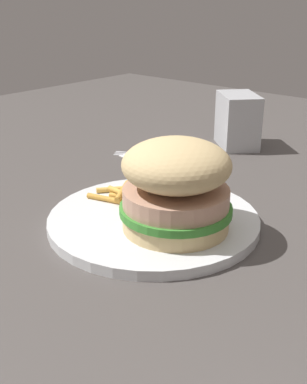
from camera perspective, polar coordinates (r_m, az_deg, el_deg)
ground_plane at (r=0.60m, az=-0.15°, el=-3.01°), size 1.60×1.60×0.00m
plate at (r=0.58m, az=0.00°, el=-3.29°), size 0.25×0.25×0.01m
sandwich at (r=0.53m, az=2.68°, el=0.79°), size 0.13×0.13×0.10m
fries_pile at (r=0.62m, az=-3.24°, el=-0.32°), size 0.09×0.07×0.01m
napkin at (r=0.82m, az=1.32°, el=4.32°), size 0.12×0.12×0.00m
fork at (r=0.82m, az=1.21°, el=4.49°), size 0.16×0.10×0.00m
napkin_dispenser at (r=0.88m, az=9.84°, el=8.26°), size 0.11×0.10×0.09m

